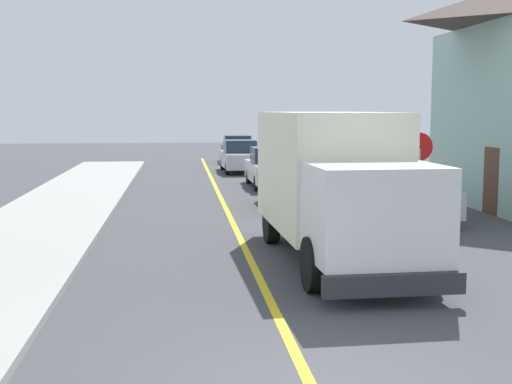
{
  "coord_description": "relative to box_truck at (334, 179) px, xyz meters",
  "views": [
    {
      "loc": [
        -1.52,
        -7.22,
        3.26
      ],
      "look_at": [
        0.21,
        7.87,
        1.4
      ],
      "focal_mm": 47.4,
      "sensor_mm": 36.0,
      "label": 1
    }
  ],
  "objects": [
    {
      "name": "parked_car_far",
      "position": [
        -0.17,
        20.95,
        -0.97
      ],
      "size": [
        1.89,
        4.44,
        1.67
      ],
      "color": "#B7B7BC",
      "rests_on": "ground"
    },
    {
      "name": "parked_car_mid",
      "position": [
        0.53,
        13.99,
        -0.97
      ],
      "size": [
        1.86,
        4.42,
        1.67
      ],
      "color": "silver",
      "rests_on": "ground"
    },
    {
      "name": "parked_car_furthest",
      "position": [
        0.24,
        27.33,
        -0.97
      ],
      "size": [
        1.83,
        4.41,
        1.67
      ],
      "color": "#2D4793",
      "rests_on": "ground"
    },
    {
      "name": "centre_line_yellow",
      "position": [
        -1.82,
        2.97,
        -1.76
      ],
      "size": [
        0.16,
        56.0,
        0.01
      ],
      "primitive_type": "cube",
      "color": "gold",
      "rests_on": "ground"
    },
    {
      "name": "parked_car_near",
      "position": [
        0.47,
        7.63,
        -0.97
      ],
      "size": [
        1.89,
        4.44,
        1.67
      ],
      "color": "black",
      "rests_on": "ground"
    },
    {
      "name": "stop_sign",
      "position": [
        3.17,
        3.5,
        0.09
      ],
      "size": [
        0.8,
        0.1,
        2.65
      ],
      "color": "gray",
      "rests_on": "ground"
    },
    {
      "name": "parked_van_across",
      "position": [
        3.38,
        5.09,
        -0.97
      ],
      "size": [
        1.91,
        4.44,
        1.67
      ],
      "color": "#B7B7BC",
      "rests_on": "ground"
    },
    {
      "name": "box_truck",
      "position": [
        0.0,
        0.0,
        0.0
      ],
      "size": [
        2.62,
        7.25,
        3.2
      ],
      "color": "#F2EDCC",
      "rests_on": "ground"
    }
  ]
}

